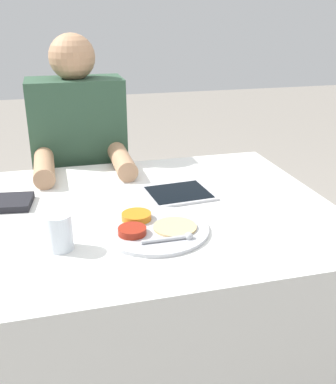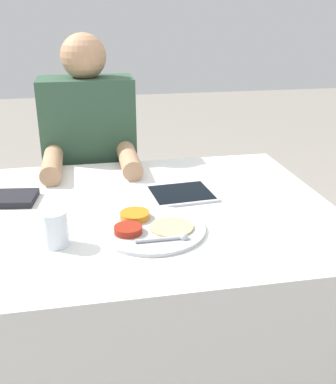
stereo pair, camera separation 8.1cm
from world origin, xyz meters
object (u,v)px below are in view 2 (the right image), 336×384
tablet_device (181,194)px  drinking_glass (55,229)px  thali_tray (150,228)px  person_diner (93,192)px  red_notebook (10,199)px

tablet_device → drinking_glass: size_ratio=2.36×
thali_tray → tablet_device: thali_tray is taller
thali_tray → person_diner: 0.75m
thali_tray → red_notebook: (-0.39, 0.27, 0.00)m
red_notebook → tablet_device: bearing=-5.1°
drinking_glass → tablet_device: bearing=34.9°
thali_tray → drinking_glass: bearing=-171.7°
person_diner → drinking_glass: size_ratio=13.10×
red_notebook → drinking_glass: size_ratio=1.85×
red_notebook → tablet_device: size_ratio=0.78×
person_diner → red_notebook: bearing=-119.3°
person_diner → drinking_glass: (-0.10, -0.75, 0.21)m
thali_tray → red_notebook: 0.47m
thali_tray → drinking_glass: 0.24m
red_notebook → drinking_glass: bearing=-63.8°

